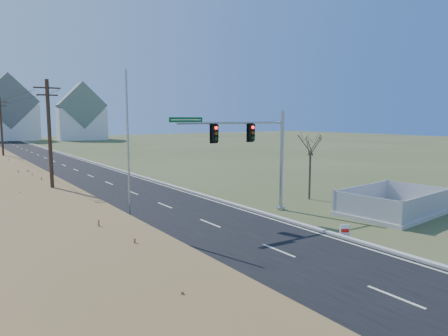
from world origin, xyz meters
TOP-DOWN VIEW (x-y plane):
  - ground at (0.00, 0.00)m, footprint 260.00×260.00m
  - road at (0.00, 50.00)m, footprint 8.00×180.00m
  - curb at (4.15, 50.00)m, footprint 0.30×180.00m
  - utility_pole_near at (-6.50, 15.00)m, footprint 1.80×0.26m
  - utility_pole_mid at (-6.50, 45.00)m, footprint 1.80×0.26m
  - condo_n at (2.00, 112.00)m, footprint 15.27×10.20m
  - condo_ne at (20.00, 104.00)m, footprint 14.12×10.51m
  - traffic_signal_mast at (4.24, 4.55)m, footprint 8.50×0.86m
  - fence_enclosure at (11.38, -0.64)m, footprint 7.44×5.40m
  - open_sign at (4.50, -2.25)m, footprint 0.48×0.33m
  - flagpole at (-4.30, 5.68)m, footprint 0.40×0.40m
  - bare_tree at (10.40, 5.84)m, footprint 2.05×2.05m

SIDE VIEW (x-z plane):
  - ground at x=0.00m, z-range 0.00..0.00m
  - road at x=0.00m, z-range 0.00..0.06m
  - curb at x=4.15m, z-range 0.00..0.18m
  - fence_enclosure at x=11.38m, z-range -0.51..1.12m
  - open_sign at x=4.50m, z-range 0.02..0.69m
  - flagpole at x=-4.30m, z-range -0.90..8.02m
  - traffic_signal_mast at x=4.24m, z-range 0.81..7.58m
  - bare_tree at x=10.40m, z-range 1.67..7.11m
  - utility_pole_near at x=-6.50m, z-range 0.18..9.18m
  - utility_pole_mid at x=-6.50m, z-range 0.18..9.18m
  - condo_ne at x=20.00m, z-range -1.42..15.10m
  - condo_n at x=2.00m, z-range -1.66..16.88m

